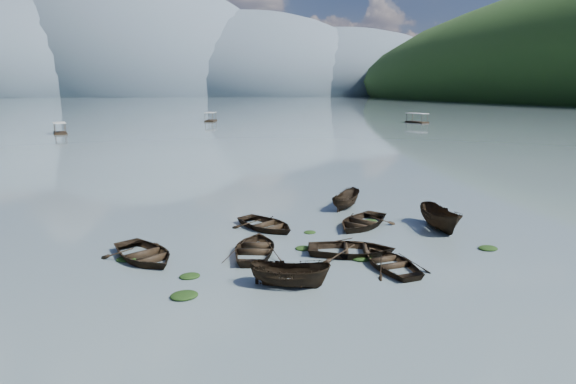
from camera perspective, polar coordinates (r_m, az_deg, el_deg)
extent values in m
plane|color=slate|center=(20.51, 8.27, -12.73)|extent=(2400.00, 2400.00, 0.00)
ellipsoid|color=#475666|center=(951.34, -29.84, 10.56)|extent=(520.00, 520.00, 280.00)
ellipsoid|color=#475666|center=(918.65, -17.54, 11.61)|extent=(520.00, 520.00, 340.00)
ellipsoid|color=#475666|center=(928.87, -4.87, 12.15)|extent=(520.00, 520.00, 260.00)
ellipsoid|color=#475666|center=(973.75, 5.89, 12.15)|extent=(520.00, 520.00, 220.00)
imported|color=black|center=(25.39, -17.77, -8.11)|extent=(5.38, 5.94, 1.01)
imported|color=black|center=(25.12, -4.11, -7.73)|extent=(4.53, 5.45, 0.97)
imported|color=black|center=(21.05, 0.22, -11.90)|extent=(4.00, 2.81, 1.45)
imported|color=black|center=(23.80, 12.86, -9.23)|extent=(3.38, 4.45, 0.87)
imported|color=black|center=(25.09, 8.07, -7.86)|extent=(5.61, 4.73, 0.99)
imported|color=black|center=(30.84, 18.68, -4.48)|extent=(2.18, 4.64, 1.73)
imported|color=black|center=(29.40, -2.80, -4.64)|extent=(5.13, 5.61, 0.95)
imported|color=black|center=(30.25, 9.28, -4.29)|extent=(6.03, 5.89, 1.02)
imported|color=black|center=(34.77, 7.30, -1.98)|extent=(3.69, 3.83, 1.49)
ellipsoid|color=black|center=(20.57, -13.04, -12.86)|extent=(1.22, 1.00, 0.27)
ellipsoid|color=black|center=(22.52, -12.36, -10.51)|extent=(0.99, 0.79, 0.22)
ellipsoid|color=black|center=(24.51, 9.37, -8.41)|extent=(1.19, 0.96, 0.26)
ellipsoid|color=black|center=(28.53, 2.78, -5.19)|extent=(0.79, 0.66, 0.17)
ellipsoid|color=black|center=(28.06, 24.05, -6.64)|extent=(1.11, 0.88, 0.23)
ellipsoid|color=black|center=(25.58, -19.83, -8.11)|extent=(1.06, 0.85, 0.22)
ellipsoid|color=black|center=(25.70, 1.96, -7.23)|extent=(0.95, 0.79, 0.20)
ellipsoid|color=black|center=(31.17, 10.28, -3.82)|extent=(1.13, 0.90, 0.25)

